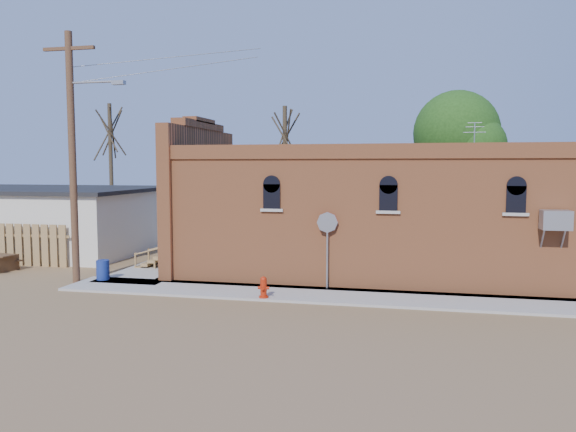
% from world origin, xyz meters
% --- Properties ---
extents(ground, '(120.00, 120.00, 0.00)m').
position_xyz_m(ground, '(0.00, 0.00, 0.00)').
color(ground, olive).
rests_on(ground, ground).
extents(sidewalk_south, '(19.00, 2.20, 0.08)m').
position_xyz_m(sidewalk_south, '(1.50, 0.90, 0.04)').
color(sidewalk_south, '#9E9991').
rests_on(sidewalk_south, ground).
extents(sidewalk_west, '(2.60, 10.00, 0.08)m').
position_xyz_m(sidewalk_west, '(-6.30, 6.00, 0.04)').
color(sidewalk_west, '#9E9991').
rests_on(sidewalk_west, ground).
extents(brick_bar, '(16.40, 7.97, 6.30)m').
position_xyz_m(brick_bar, '(1.64, 5.49, 2.34)').
color(brick_bar, '#CC6F3E').
rests_on(brick_bar, ground).
extents(wood_fence, '(5.20, 0.10, 1.80)m').
position_xyz_m(wood_fence, '(-12.80, 3.80, 0.90)').
color(wood_fence, olive).
rests_on(wood_fence, ground).
extents(utility_pole, '(3.12, 0.26, 9.00)m').
position_xyz_m(utility_pole, '(-8.14, 1.20, 4.77)').
color(utility_pole, '#45271B').
rests_on(utility_pole, ground).
extents(tree_bare_near, '(2.80, 2.80, 7.65)m').
position_xyz_m(tree_bare_near, '(-3.00, 13.00, 5.96)').
color(tree_bare_near, '#443726').
rests_on(tree_bare_near, ground).
extents(tree_bare_far, '(2.80, 2.80, 8.16)m').
position_xyz_m(tree_bare_far, '(-14.00, 14.00, 6.36)').
color(tree_bare_far, '#443726').
rests_on(tree_bare_far, ground).
extents(tree_leafy, '(4.40, 4.40, 8.15)m').
position_xyz_m(tree_leafy, '(6.00, 13.50, 5.93)').
color(tree_leafy, '#443726').
rests_on(tree_leafy, ground).
extents(fire_hydrant, '(0.39, 0.38, 0.68)m').
position_xyz_m(fire_hydrant, '(-0.79, -0.00, 0.42)').
color(fire_hydrant, '#AA1F09').
rests_on(fire_hydrant, sidewalk_south).
extents(stop_sign, '(0.71, 0.21, 2.62)m').
position_xyz_m(stop_sign, '(0.98, 1.80, 2.10)').
color(stop_sign, '#96969B').
rests_on(stop_sign, sidewalk_south).
extents(trash_barrel, '(0.61, 0.61, 0.72)m').
position_xyz_m(trash_barrel, '(-7.30, 1.50, 0.44)').
color(trash_barrel, navy).
rests_on(trash_barrel, sidewalk_west).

